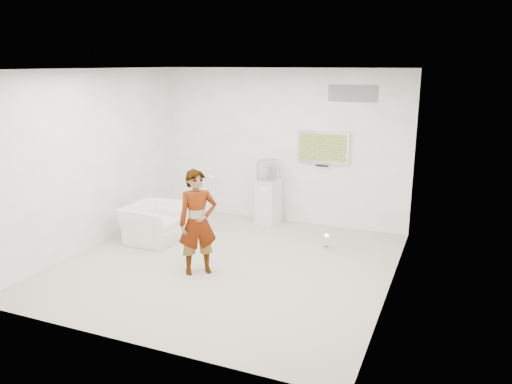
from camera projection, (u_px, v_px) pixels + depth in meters
room at (225, 171)px, 7.52m from camera, size 5.01×5.01×3.00m
tv at (323, 147)px, 9.38m from camera, size 1.00×0.08×0.60m
logo_decal at (353, 94)px, 8.97m from camera, size 0.90×0.02×0.30m
person at (198, 222)px, 7.38m from camera, size 0.69×0.66×1.59m
armchair at (153, 223)px, 8.87m from camera, size 0.90×1.03×0.66m
pedestal at (268, 202)px, 9.78m from camera, size 0.51×0.51×0.90m
floor_uplight at (327, 242)px, 8.51m from camera, size 0.20×0.20×0.26m
vitrine at (269, 170)px, 9.63m from camera, size 0.42×0.42×0.38m
console at (269, 173)px, 9.64m from camera, size 0.08×0.17×0.23m
wii_remote at (211, 177)px, 7.43m from camera, size 0.12×0.11×0.03m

